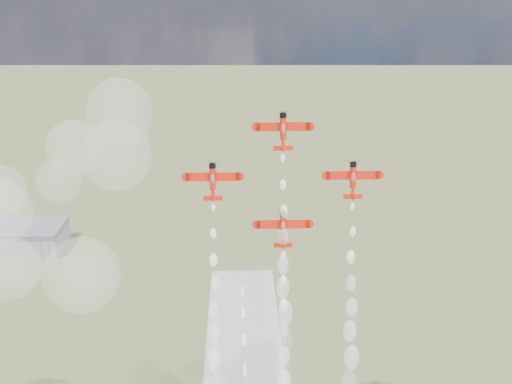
{
  "coord_description": "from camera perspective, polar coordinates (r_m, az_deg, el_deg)",
  "views": [
    {
      "loc": [
        -2.18,
        -115.78,
        136.26
      ],
      "look_at": [
        2.12,
        9.46,
        91.53
      ],
      "focal_mm": 42.0,
      "sensor_mm": 36.0,
      "label": 1
    }
  ],
  "objects": [
    {
      "name": "plane_right",
      "position": [
        134.54,
        9.22,
        1.21
      ],
      "size": [
        11.89,
        4.1,
        8.41
      ],
      "rotation": [
        1.37,
        0.0,
        0.0
      ],
      "color": "red",
      "rests_on": "ground"
    },
    {
      "name": "plane_lead",
      "position": [
        131.54,
        2.6,
        5.87
      ],
      "size": [
        11.89,
        4.1,
        8.41
      ],
      "rotation": [
        1.37,
        0.0,
        0.0
      ],
      "color": "red",
      "rests_on": "ground"
    },
    {
      "name": "smoke_trail_lead",
      "position": [
        143.78,
        2.64,
        -15.79
      ],
      "size": [
        5.54,
        14.94,
        62.03
      ],
      "color": "white",
      "rests_on": "plane_lead"
    },
    {
      "name": "hangar",
      "position": [
        343.81,
        -21.9,
        -4.04
      ],
      "size": [
        50.0,
        28.0,
        13.0
      ],
      "color": "gray",
      "rests_on": "ground"
    },
    {
      "name": "drifted_smoke_cloud",
      "position": [
        156.71,
        -21.37,
        -1.7
      ],
      "size": [
        68.0,
        34.84,
        57.48
      ],
      "color": "white",
      "rests_on": "ground"
    },
    {
      "name": "plane_slot",
      "position": [
        134.22,
        2.6,
        -3.47
      ],
      "size": [
        11.89,
        4.1,
        8.41
      ],
      "rotation": [
        1.37,
        0.0,
        0.0
      ],
      "color": "red",
      "rests_on": "ground"
    },
    {
      "name": "plane_left",
      "position": [
        132.14,
        -4.15,
        1.08
      ],
      "size": [
        11.89,
        4.1,
        8.41
      ],
      "rotation": [
        1.37,
        0.0,
        0.0
      ],
      "color": "red",
      "rests_on": "ground"
    }
  ]
}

